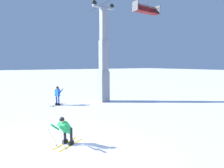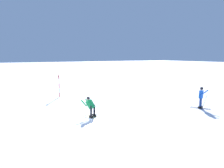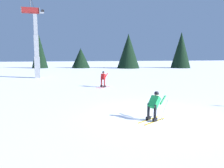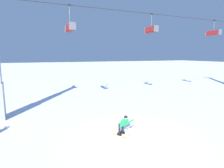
{
  "view_description": "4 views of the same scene",
  "coord_description": "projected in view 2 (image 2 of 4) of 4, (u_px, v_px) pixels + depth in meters",
  "views": [
    {
      "loc": [
        7.12,
        -2.25,
        3.72
      ],
      "look_at": [
        -0.19,
        2.47,
        2.8
      ],
      "focal_mm": 29.76,
      "sensor_mm": 36.0,
      "label": 1
    },
    {
      "loc": [
        5.48,
        14.13,
        4.25
      ],
      "look_at": [
        -1.15,
        2.93,
        2.57
      ],
      "focal_mm": 35.75,
      "sensor_mm": 36.0,
      "label": 2
    },
    {
      "loc": [
        -10.11,
        5.11,
        3.07
      ],
      "look_at": [
        -0.86,
        2.49,
        1.83
      ],
      "focal_mm": 34.36,
      "sensor_mm": 36.0,
      "label": 3
    },
    {
      "loc": [
        -6.13,
        -9.76,
        5.22
      ],
      "look_at": [
        -0.54,
        3.11,
        3.0
      ],
      "focal_mm": 29.49,
      "sensor_mm": 36.0,
      "label": 4
    }
  ],
  "objects": [
    {
      "name": "trail_marker_pole",
      "position": [
        59.0,
        85.0,
        22.56
      ],
      "size": [
        0.07,
        0.28,
        2.33
      ],
      "color": "red",
      "rests_on": "ground_plane"
    },
    {
      "name": "ground_plane",
      "position": [
        76.0,
        117.0,
        15.38
      ],
      "size": [
        260.0,
        260.0,
        0.0
      ],
      "primitive_type": "plane",
      "color": "white"
    },
    {
      "name": "skier_distant_downhill",
      "position": [
        201.0,
        96.0,
        17.84
      ],
      "size": [
        1.04,
        1.59,
        1.77
      ],
      "color": "black",
      "rests_on": "ground_plane"
    },
    {
      "name": "skier_carving_main",
      "position": [
        90.0,
        105.0,
        15.41
      ],
      "size": [
        1.31,
        1.75,
        1.54
      ],
      "color": "yellow",
      "rests_on": "ground_plane"
    }
  ]
}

